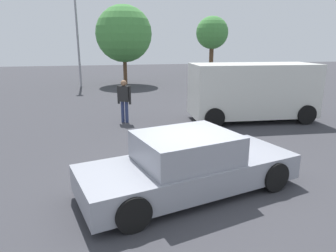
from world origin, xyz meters
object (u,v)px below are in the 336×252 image
object	(u,v)px
pedestrian	(124,97)
light_post_mid	(76,16)
van_white	(252,90)
sedan_foreground	(189,165)

from	to	relation	value
pedestrian	light_post_mid	size ratio (longest dim) A/B	0.23
van_white	light_post_mid	size ratio (longest dim) A/B	0.69
van_white	pedestrian	bearing A→B (deg)	-4.58
sedan_foreground	van_white	bearing A→B (deg)	37.58
pedestrian	light_post_mid	world-z (taller)	light_post_mid
sedan_foreground	light_post_mid	bearing A→B (deg)	85.46
sedan_foreground	pedestrian	xyz separation A→B (m)	(-0.74, 6.20, 0.42)
light_post_mid	pedestrian	bearing A→B (deg)	-79.30
pedestrian	sedan_foreground	bearing A→B (deg)	-144.64
sedan_foreground	van_white	size ratio (longest dim) A/B	0.97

